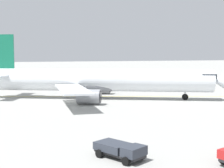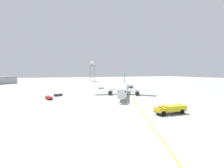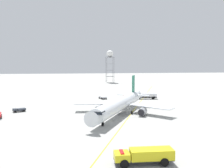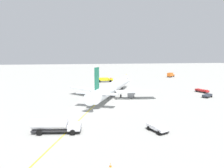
{
  "view_description": "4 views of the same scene",
  "coord_description": "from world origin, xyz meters",
  "px_view_note": "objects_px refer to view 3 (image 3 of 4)",
  "views": [
    {
      "loc": [
        13.66,
        54.7,
        8.02
      ],
      "look_at": [
        -9.15,
        -2.48,
        2.41
      ],
      "focal_mm": 52.31,
      "sensor_mm": 36.0,
      "label": 1
    },
    {
      "loc": [
        -81.82,
        35.91,
        12.37
      ],
      "look_at": [
        16.58,
        -2.55,
        4.39
      ],
      "focal_mm": 25.61,
      "sensor_mm": 36.0,
      "label": 2
    },
    {
      "loc": [
        -83.65,
        14.23,
        16.53
      ],
      "look_at": [
        48.97,
        -6.48,
        5.09
      ],
      "focal_mm": 40.59,
      "sensor_mm": 36.0,
      "label": 3
    },
    {
      "loc": [
        63.78,
        -15.68,
        14.82
      ],
      "look_at": [
        -6.33,
        -0.78,
        4.45
      ],
      "focal_mm": 31.08,
      "sensor_mm": 36.0,
      "label": 4
    }
  ],
  "objects_px": {
    "baggage_truck_truck": "(19,110)",
    "fuel_tanker_truck": "(147,96)",
    "pushback_tug_truck": "(103,97)",
    "radar_tower": "(110,56)",
    "safety_cone_near": "(123,95)",
    "fire_tender_truck": "(145,155)",
    "airliner_main": "(120,104)",
    "safety_cone_mid": "(124,94)"
  },
  "relations": [
    {
      "from": "fuel_tanker_truck",
      "to": "safety_cone_mid",
      "type": "distance_m",
      "value": 18.92
    },
    {
      "from": "baggage_truck_truck",
      "to": "safety_cone_mid",
      "type": "bearing_deg",
      "value": -163.57
    },
    {
      "from": "fuel_tanker_truck",
      "to": "radar_tower",
      "type": "relative_size",
      "value": 0.36
    },
    {
      "from": "pushback_tug_truck",
      "to": "radar_tower",
      "type": "relative_size",
      "value": 0.18
    },
    {
      "from": "fire_tender_truck",
      "to": "safety_cone_mid",
      "type": "bearing_deg",
      "value": -96.5
    },
    {
      "from": "pushback_tug_truck",
      "to": "safety_cone_near",
      "type": "xyz_separation_m",
      "value": [
        10.27,
        -11.57,
        -0.52
      ]
    },
    {
      "from": "baggage_truck_truck",
      "to": "fuel_tanker_truck",
      "type": "xyz_separation_m",
      "value": [
        22.28,
        -51.16,
        0.86
      ]
    },
    {
      "from": "pushback_tug_truck",
      "to": "airliner_main",
      "type": "bearing_deg",
      "value": 164.44
    },
    {
      "from": "radar_tower",
      "to": "safety_cone_mid",
      "type": "height_order",
      "value": "radar_tower"
    },
    {
      "from": "fuel_tanker_truck",
      "to": "pushback_tug_truck",
      "type": "xyz_separation_m",
      "value": [
        3.43,
        19.76,
        -0.77
      ]
    },
    {
      "from": "airliner_main",
      "to": "radar_tower",
      "type": "bearing_deg",
      "value": -159.25
    },
    {
      "from": "fuel_tanker_truck",
      "to": "fire_tender_truck",
      "type": "height_order",
      "value": "fuel_tanker_truck"
    },
    {
      "from": "fuel_tanker_truck",
      "to": "safety_cone_near",
      "type": "distance_m",
      "value": 16.01
    },
    {
      "from": "baggage_truck_truck",
      "to": "pushback_tug_truck",
      "type": "height_order",
      "value": "pushback_tug_truck"
    },
    {
      "from": "baggage_truck_truck",
      "to": "safety_cone_mid",
      "type": "xyz_separation_m",
      "value": [
        39.66,
        -43.81,
        -0.44
      ]
    },
    {
      "from": "baggage_truck_truck",
      "to": "pushback_tug_truck",
      "type": "xyz_separation_m",
      "value": [
        25.71,
        -31.4,
        0.09
      ]
    },
    {
      "from": "airliner_main",
      "to": "radar_tower",
      "type": "distance_m",
      "value": 130.22
    },
    {
      "from": "baggage_truck_truck",
      "to": "radar_tower",
      "type": "bearing_deg",
      "value": -137.92
    },
    {
      "from": "fire_tender_truck",
      "to": "radar_tower",
      "type": "xyz_separation_m",
      "value": [
        167.36,
        -18.95,
        20.47
      ]
    },
    {
      "from": "fuel_tanker_truck",
      "to": "safety_cone_near",
      "type": "xyz_separation_m",
      "value": [
        13.7,
        8.19,
        -1.3
      ]
    },
    {
      "from": "fire_tender_truck",
      "to": "safety_cone_mid",
      "type": "distance_m",
      "value": 89.77
    },
    {
      "from": "pushback_tug_truck",
      "to": "safety_cone_near",
      "type": "relative_size",
      "value": 8.64
    },
    {
      "from": "airliner_main",
      "to": "baggage_truck_truck",
      "type": "relative_size",
      "value": 9.57
    },
    {
      "from": "safety_cone_near",
      "to": "fuel_tanker_truck",
      "type": "bearing_deg",
      "value": -149.13
    },
    {
      "from": "airliner_main",
      "to": "fuel_tanker_truck",
      "type": "distance_m",
      "value": 36.74
    },
    {
      "from": "baggage_truck_truck",
      "to": "fire_tender_truck",
      "type": "height_order",
      "value": "fire_tender_truck"
    },
    {
      "from": "radar_tower",
      "to": "safety_cone_near",
      "type": "bearing_deg",
      "value": 176.28
    },
    {
      "from": "fuel_tanker_truck",
      "to": "radar_tower",
      "type": "bearing_deg",
      "value": -77.62
    },
    {
      "from": "pushback_tug_truck",
      "to": "radar_tower",
      "type": "distance_m",
      "value": 96.61
    },
    {
      "from": "fire_tender_truck",
      "to": "airliner_main",
      "type": "bearing_deg",
      "value": -92.17
    },
    {
      "from": "fire_tender_truck",
      "to": "fuel_tanker_truck",
      "type": "bearing_deg",
      "value": -104.25
    },
    {
      "from": "radar_tower",
      "to": "pushback_tug_truck",
      "type": "bearing_deg",
      "value": 169.65
    },
    {
      "from": "radar_tower",
      "to": "safety_cone_near",
      "type": "distance_m",
      "value": 85.43
    },
    {
      "from": "safety_cone_near",
      "to": "safety_cone_mid",
      "type": "height_order",
      "value": "same"
    },
    {
      "from": "airliner_main",
      "to": "safety_cone_near",
      "type": "bearing_deg",
      "value": -164.96
    },
    {
      "from": "safety_cone_mid",
      "to": "radar_tower",
      "type": "bearing_deg",
      "value": -3.29
    },
    {
      "from": "radar_tower",
      "to": "safety_cone_near",
      "type": "height_order",
      "value": "radar_tower"
    },
    {
      "from": "pushback_tug_truck",
      "to": "safety_cone_near",
      "type": "bearing_deg",
      "value": -66.21
    },
    {
      "from": "safety_cone_mid",
      "to": "baggage_truck_truck",
      "type": "bearing_deg",
      "value": 132.16
    },
    {
      "from": "baggage_truck_truck",
      "to": "pushback_tug_truck",
      "type": "relative_size",
      "value": 0.93
    },
    {
      "from": "fuel_tanker_truck",
      "to": "safety_cone_mid",
      "type": "bearing_deg",
      "value": -56.37
    },
    {
      "from": "radar_tower",
      "to": "baggage_truck_truck",
      "type": "bearing_deg",
      "value": 157.8
    }
  ]
}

